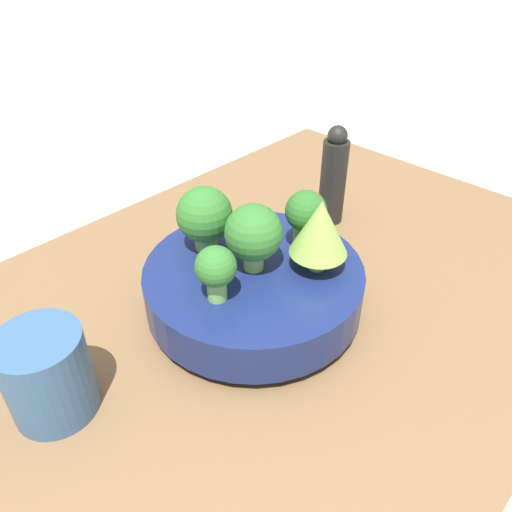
{
  "coord_description": "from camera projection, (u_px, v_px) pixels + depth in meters",
  "views": [
    {
      "loc": [
        -0.34,
        -0.34,
        0.48
      ],
      "look_at": [
        0.01,
        -0.0,
        0.13
      ],
      "focal_mm": 35.0,
      "sensor_mm": 36.0,
      "label": 1
    }
  ],
  "objects": [
    {
      "name": "broccoli_floret_back",
      "position": [
        207.0,
        215.0,
        0.62
      ],
      "size": [
        0.07,
        0.07,
        0.09
      ],
      "color": "#609347",
      "rests_on": "bowl"
    },
    {
      "name": "ground_plane",
      "position": [
        248.0,
        335.0,
        0.67
      ],
      "size": [
        6.0,
        6.0,
        0.0
      ],
      "primitive_type": "plane",
      "color": "beige"
    },
    {
      "name": "broccoli_floret_right",
      "position": [
        306.0,
        216.0,
        0.62
      ],
      "size": [
        0.05,
        0.05,
        0.08
      ],
      "color": "#6BA34C",
      "rests_on": "bowl"
    },
    {
      "name": "broccoli_floret_center",
      "position": [
        256.0,
        235.0,
        0.58
      ],
      "size": [
        0.07,
        0.07,
        0.09
      ],
      "color": "#7AB256",
      "rests_on": "bowl"
    },
    {
      "name": "pepper_mill",
      "position": [
        333.0,
        177.0,
        0.79
      ],
      "size": [
        0.04,
        0.04,
        0.16
      ],
      "color": "black",
      "rests_on": "table"
    },
    {
      "name": "romanesco_piece_near",
      "position": [
        320.0,
        228.0,
        0.58
      ],
      "size": [
        0.07,
        0.07,
        0.09
      ],
      "color": "#6BA34C",
      "rests_on": "bowl"
    },
    {
      "name": "broccoli_floret_left",
      "position": [
        216.0,
        269.0,
        0.54
      ],
      "size": [
        0.05,
        0.05,
        0.07
      ],
      "color": "#7AB256",
      "rests_on": "bowl"
    },
    {
      "name": "table",
      "position": [
        248.0,
        324.0,
        0.66
      ],
      "size": [
        1.09,
        0.68,
        0.04
      ],
      "color": "brown",
      "rests_on": "ground_plane"
    },
    {
      "name": "bowl",
      "position": [
        256.0,
        287.0,
        0.63
      ],
      "size": [
        0.27,
        0.27,
        0.07
      ],
      "color": "navy",
      "rests_on": "table"
    },
    {
      "name": "cup",
      "position": [
        47.0,
        374.0,
        0.5
      ],
      "size": [
        0.09,
        0.09,
        0.1
      ],
      "color": "#33567F",
      "rests_on": "table"
    }
  ]
}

